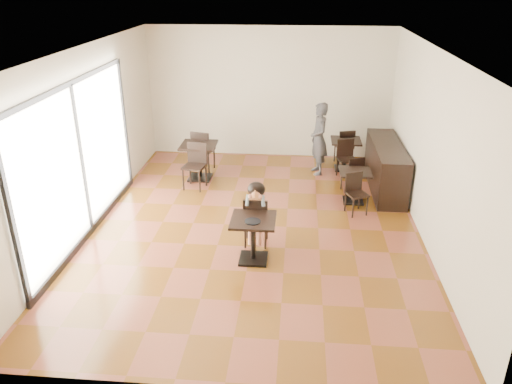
# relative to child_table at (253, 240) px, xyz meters

# --- Properties ---
(floor) EXTENTS (6.00, 8.00, 0.01)m
(floor) POSITION_rel_child_table_xyz_m (-0.08, 1.21, -0.38)
(floor) COLOR brown
(floor) RESTS_ON ground
(ceiling) EXTENTS (6.00, 8.00, 0.01)m
(ceiling) POSITION_rel_child_table_xyz_m (-0.08, 1.21, 2.82)
(ceiling) COLOR white
(ceiling) RESTS_ON floor
(wall_back) EXTENTS (6.00, 0.01, 3.20)m
(wall_back) POSITION_rel_child_table_xyz_m (-0.08, 5.21, 1.22)
(wall_back) COLOR beige
(wall_back) RESTS_ON floor
(wall_front) EXTENTS (6.00, 0.01, 3.20)m
(wall_front) POSITION_rel_child_table_xyz_m (-0.08, -2.79, 1.22)
(wall_front) COLOR beige
(wall_front) RESTS_ON floor
(wall_left) EXTENTS (0.01, 8.00, 3.20)m
(wall_left) POSITION_rel_child_table_xyz_m (-3.08, 1.21, 1.22)
(wall_left) COLOR beige
(wall_left) RESTS_ON floor
(wall_right) EXTENTS (0.01, 8.00, 3.20)m
(wall_right) POSITION_rel_child_table_xyz_m (2.92, 1.21, 1.22)
(wall_right) COLOR beige
(wall_right) RESTS_ON floor
(storefront_window) EXTENTS (0.04, 4.50, 2.60)m
(storefront_window) POSITION_rel_child_table_xyz_m (-3.05, 0.71, 1.02)
(storefront_window) COLOR white
(storefront_window) RESTS_ON floor
(child_table) EXTENTS (0.71, 0.71, 0.75)m
(child_table) POSITION_rel_child_table_xyz_m (0.00, 0.00, 0.00)
(child_table) COLOR black
(child_table) RESTS_ON floor
(child_chair) EXTENTS (0.41, 0.41, 0.91)m
(child_chair) POSITION_rel_child_table_xyz_m (0.00, 0.55, 0.08)
(child_chair) COLOR black
(child_chair) RESTS_ON floor
(child) EXTENTS (0.41, 0.57, 1.14)m
(child) POSITION_rel_child_table_xyz_m (-0.00, 0.55, 0.19)
(child) COLOR slate
(child) RESTS_ON child_chair
(plate) EXTENTS (0.25, 0.25, 0.02)m
(plate) POSITION_rel_child_table_xyz_m (0.00, -0.10, 0.38)
(plate) COLOR black
(plate) RESTS_ON child_table
(pizza_slice) EXTENTS (0.26, 0.20, 0.06)m
(pizza_slice) POSITION_rel_child_table_xyz_m (0.00, 0.36, 0.61)
(pizza_slice) COLOR #EEBD79
(pizza_slice) RESTS_ON child
(adult_patron) EXTENTS (0.54, 0.69, 1.67)m
(adult_patron) POSITION_rel_child_table_xyz_m (1.14, 4.01, 0.46)
(adult_patron) COLOR #3C3C42
(adult_patron) RESTS_ON floor
(cafe_table_mid) EXTENTS (0.84, 0.84, 0.67)m
(cafe_table_mid) POSITION_rel_child_table_xyz_m (1.84, 2.45, -0.04)
(cafe_table_mid) COLOR black
(cafe_table_mid) RESTS_ON floor
(cafe_table_left) EXTENTS (0.91, 0.91, 0.82)m
(cafe_table_left) POSITION_rel_child_table_xyz_m (-1.54, 3.42, 0.03)
(cafe_table_left) COLOR black
(cafe_table_left) RESTS_ON floor
(cafe_table_back) EXTENTS (0.84, 0.84, 0.73)m
(cafe_table_back) POSITION_rel_child_table_xyz_m (1.79, 4.31, -0.01)
(cafe_table_back) COLOR black
(cafe_table_back) RESTS_ON floor
(chair_mid_a) EXTENTS (0.48, 0.48, 0.81)m
(chair_mid_a) POSITION_rel_child_table_xyz_m (1.84, 3.00, 0.03)
(chair_mid_a) COLOR black
(chair_mid_a) RESTS_ON floor
(chair_mid_b) EXTENTS (0.48, 0.48, 0.81)m
(chair_mid_b) POSITION_rel_child_table_xyz_m (1.84, 1.90, 0.03)
(chair_mid_b) COLOR black
(chair_mid_b) RESTS_ON floor
(chair_left_a) EXTENTS (0.52, 0.52, 0.99)m
(chair_left_a) POSITION_rel_child_table_xyz_m (-1.54, 3.97, 0.12)
(chair_left_a) COLOR black
(chair_left_a) RESTS_ON floor
(chair_left_b) EXTENTS (0.52, 0.52, 0.99)m
(chair_left_b) POSITION_rel_child_table_xyz_m (-1.54, 2.87, 0.12)
(chair_left_b) COLOR black
(chair_left_b) RESTS_ON floor
(chair_back_a) EXTENTS (0.48, 0.48, 0.88)m
(chair_back_a) POSITION_rel_child_table_xyz_m (1.79, 4.71, 0.06)
(chair_back_a) COLOR black
(chair_back_a) RESTS_ON floor
(chair_back_b) EXTENTS (0.48, 0.48, 0.88)m
(chair_back_b) POSITION_rel_child_table_xyz_m (1.79, 3.76, 0.06)
(chair_back_b) COLOR black
(chair_back_b) RESTS_ON floor
(service_counter) EXTENTS (0.60, 2.40, 1.00)m
(service_counter) POSITION_rel_child_table_xyz_m (2.57, 3.21, 0.12)
(service_counter) COLOR black
(service_counter) RESTS_ON floor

